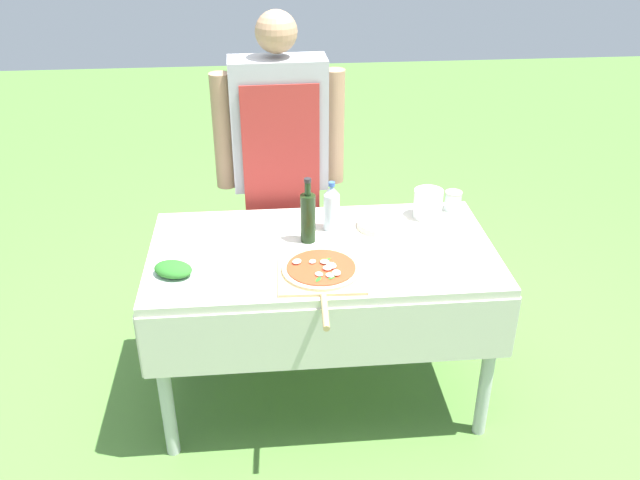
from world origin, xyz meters
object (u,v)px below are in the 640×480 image
Objects in this scene: prep_table at (322,269)px; herb_container at (173,270)px; person_cook at (280,156)px; plate_stack at (382,224)px; water_bottle at (331,207)px; pizza_on_peel at (321,271)px; oil_bottle at (308,217)px; mixing_tub at (428,204)px; sauce_jar at (453,202)px.

herb_container is (-0.60, -0.17, 0.13)m from prep_table.
person_cook is 7.26× the size of herb_container.
plate_stack is at bearing 30.54° from prep_table.
water_bottle is 0.99× the size of plate_stack.
water_bottle is 0.99× the size of herb_container.
prep_table is at bearing 86.38° from pizza_on_peel.
herb_container is at bearing 56.88° from person_cook.
oil_bottle is 0.59m from mixing_tub.
water_bottle is (0.06, 0.17, 0.21)m from prep_table.
mixing_tub is at bearing 43.22° from pizza_on_peel.
prep_table is 0.24m from pizza_on_peel.
prep_table is 2.64× the size of pizza_on_peel.
water_bottle reaches higher than prep_table.
person_cook is at bearing 101.77° from pizza_on_peel.
prep_table is 0.66m from person_cook.
oil_bottle reaches higher than mixing_tub.
mixing_tub is 0.24m from plate_stack.
water_bottle is at bearing -166.72° from sauce_jar.
oil_bottle is (0.10, -0.50, -0.08)m from person_cook.
prep_table is at bearing -108.39° from water_bottle.
oil_bottle is 0.74m from sauce_jar.
sauce_jar reaches higher than pizza_on_peel.
water_bottle is 2.48× the size of sauce_jar.
person_cook is 0.84m from sauce_jar.
oil_bottle is 0.15m from water_bottle.
mixing_tub is at bearing 9.89° from water_bottle.
oil_bottle is at bearing -137.57° from water_bottle.
water_bottle is 0.60m from sauce_jar.
oil_bottle is 1.28× the size of herb_container.
water_bottle is at bearing 80.61° from pizza_on_peel.
herb_container is 1.00× the size of plate_stack.
pizza_on_peel reaches higher than plate_stack.
water_bottle is (0.08, 0.38, 0.09)m from pizza_on_peel.
person_cook is at bearing 101.01° from oil_bottle.
plate_stack reaches higher than prep_table.
oil_bottle is 1.28× the size of plate_stack.
person_cook reaches higher than prep_table.
sauce_jar is (0.66, 0.52, 0.03)m from pizza_on_peel.
plate_stack is at bearing -158.30° from sauce_jar.
prep_table is at bearing -154.21° from sauce_jar.
sauce_jar is at bearing 160.42° from person_cook.
oil_bottle reaches higher than pizza_on_peel.
prep_table is at bearing -53.25° from oil_bottle.
herb_container is (-0.58, 0.04, 0.01)m from pizza_on_peel.
person_cook is at bearing 58.43° from herb_container.
oil_bottle is at bearing 126.75° from prep_table.
water_bottle is at bearing 27.21° from herb_container.
pizza_on_peel is 0.48m from plate_stack.
oil_bottle is at bearing -164.00° from plate_stack.
pizza_on_peel is 0.40m from water_bottle.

